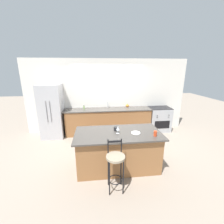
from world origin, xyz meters
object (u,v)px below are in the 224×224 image
Objects in this scene: oven_range at (159,119)px; soap_bottle at (84,107)px; bar_stool_near at (116,163)px; dinner_plate at (136,133)px; wine_glass at (118,128)px; coffee_mug at (116,129)px; refrigerator at (52,111)px; pumpkin_decoration at (127,106)px; tumbler_cup at (155,134)px.

soap_bottle is at bearing 178.47° from oven_range.
bar_stool_near is at bearing -126.71° from oven_range.
dinner_plate is 0.43m from wine_glass.
oven_range is 2.82m from coffee_mug.
dinner_plate is (0.56, 0.65, 0.31)m from bar_stool_near.
refrigerator is 3.32m from bar_stool_near.
pumpkin_decoration is (0.87, 3.02, 0.37)m from bar_stool_near.
bar_stool_near is at bearing -106.13° from pumpkin_decoration.
wine_glass is 2.38m from soap_bottle.
refrigerator is 8.76× the size of dinner_plate.
oven_range is at bearing 44.81° from coffee_mug.
wine_glass is at bearing 77.93° from bar_stool_near.
tumbler_cup is 1.00× the size of pumpkin_decoration.
wine_glass is at bearing 163.66° from tumbler_cup.
dinner_plate is at bearing -125.38° from oven_range.
coffee_mug is (-1.97, -1.96, 0.50)m from oven_range.
dinner_plate is at bearing 49.18° from bar_stool_near.
dinner_plate is 0.44m from tumbler_cup.
bar_stool_near is at bearing -98.08° from coffee_mug.
coffee_mug is 2.22m from soap_bottle.
refrigerator is 2.73m from coffee_mug.
tumbler_cup is (0.38, -0.20, 0.05)m from dinner_plate.
wine_glass reaches higher than pumpkin_decoration.
soap_bottle is (-0.76, 2.88, 0.38)m from bar_stool_near.
wine_glass reaches higher than bar_stool_near.
oven_range is 2.94m from wine_glass.
pumpkin_decoration is at bearing 70.88° from coffee_mug.
dinner_plate reaches higher than oven_range.
refrigerator reaches higher than coffee_mug.
pumpkin_decoration is (0.75, 2.17, 0.02)m from coffee_mug.
dinner_plate is 1.17× the size of wine_glass.
refrigerator is at bearing 124.10° from bar_stool_near.
refrigerator is at bearing 139.16° from dinner_plate.
bar_stool_near is 4.96× the size of dinner_plate.
dinner_plate is (2.42, -2.09, -0.01)m from refrigerator.
wine_glass reaches higher than soap_bottle.
oven_range is 0.88× the size of bar_stool_near.
dinner_plate is 1.65× the size of coffee_mug.
tumbler_cup is at bearing -115.95° from oven_range.
tumbler_cup is (0.82, -0.40, 0.01)m from coffee_mug.
wine_glass is 0.18m from coffee_mug.
soap_bottle is at bearing 7.41° from refrigerator.
refrigerator is 3.97m from oven_range.
wine_glass is at bearing -45.80° from refrigerator.
wine_glass is (0.15, 0.68, 0.43)m from bar_stool_near.
pumpkin_decoration reaches higher than tumbler_cup.
wine_glass is at bearing 175.65° from dinner_plate.
bar_stool_near is 7.34× the size of soap_bottle.
tumbler_cup reaches higher than dinner_plate.
pumpkin_decoration is (0.73, 2.34, -0.06)m from wine_glass.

